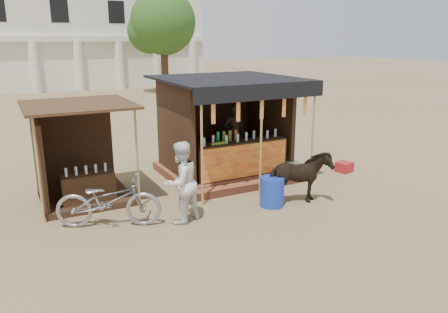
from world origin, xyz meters
TOP-DOWN VIEW (x-y plane):
  - ground at (0.00, 0.00)m, footprint 120.00×120.00m
  - main_stall at (1.02, 3.36)m, footprint 3.60×3.61m
  - secondary_stall at (-3.17, 3.24)m, footprint 2.40×2.40m
  - cow at (1.42, 0.55)m, footprint 1.64×1.01m
  - motorbike at (-2.83, 1.36)m, footprint 2.29×1.54m
  - bystander at (-1.40, 0.88)m, footprint 1.05×0.94m
  - blue_barrel at (0.82, 0.74)m, footprint 0.70×0.70m
  - red_crate at (4.21, 2.00)m, footprint 0.52×0.50m
  - cooler at (2.30, 2.17)m, footprint 0.76×0.65m
  - background_building at (-2.00, 29.94)m, footprint 26.00×7.45m
  - tree at (5.81, 22.14)m, footprint 4.50×4.40m

SIDE VIEW (x-z plane):
  - ground at x=0.00m, z-range 0.00..0.00m
  - red_crate at x=4.21m, z-range 0.00..0.29m
  - cooler at x=2.30m, z-range 0.00..0.46m
  - blue_barrel at x=0.82m, z-range 0.00..0.70m
  - motorbike at x=-2.83m, z-range 0.00..1.14m
  - cow at x=1.42m, z-range 0.00..1.29m
  - secondary_stall at x=-3.17m, z-range -0.34..2.04m
  - bystander at x=-1.40m, z-range 0.00..1.77m
  - main_stall at x=1.02m, z-range -0.36..2.42m
  - background_building at x=-2.00m, z-range -0.11..8.07m
  - tree at x=5.81m, z-range 1.13..8.13m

